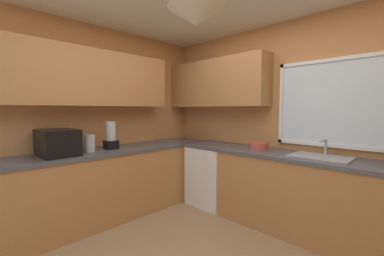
% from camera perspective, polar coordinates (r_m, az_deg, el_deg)
% --- Properties ---
extents(room_shell, '(4.02, 3.58, 2.59)m').
position_cam_1_polar(room_shell, '(2.50, 1.84, 11.72)').
color(room_shell, '#C6844C').
rests_on(room_shell, ground_plane).
extents(counter_run_left, '(0.65, 3.19, 0.90)m').
position_cam_1_polar(counter_run_left, '(3.38, -20.07, -12.37)').
color(counter_run_left, '#AD7542').
rests_on(counter_run_left, ground_plane).
extents(counter_run_back, '(3.11, 0.65, 0.90)m').
position_cam_1_polar(counter_run_back, '(3.14, 22.78, -13.76)').
color(counter_run_back, '#AD7542').
rests_on(counter_run_back, ground_plane).
extents(dishwasher, '(0.60, 0.60, 0.85)m').
position_cam_1_polar(dishwasher, '(3.70, 4.95, -11.00)').
color(dishwasher, white).
rests_on(dishwasher, ground_plane).
extents(microwave, '(0.48, 0.36, 0.29)m').
position_cam_1_polar(microwave, '(3.08, -28.97, -2.99)').
color(microwave, black).
rests_on(microwave, counter_run_left).
extents(kettle, '(0.13, 0.13, 0.21)m').
position_cam_1_polar(kettle, '(3.18, -22.89, -3.30)').
color(kettle, '#B7B7BC').
rests_on(kettle, counter_run_left).
extents(sink_assembly, '(0.58, 0.40, 0.19)m').
position_cam_1_polar(sink_assembly, '(2.95, 27.94, -5.91)').
color(sink_assembly, '#9EA0A5').
rests_on(sink_assembly, counter_run_back).
extents(bowl, '(0.24, 0.24, 0.09)m').
position_cam_1_polar(bowl, '(3.22, 15.40, -4.11)').
color(bowl, '#B74C42').
rests_on(bowl, counter_run_back).
extents(blender_appliance, '(0.15, 0.15, 0.36)m').
position_cam_1_polar(blender_appliance, '(3.31, -18.46, -1.91)').
color(blender_appliance, black).
rests_on(blender_appliance, counter_run_left).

